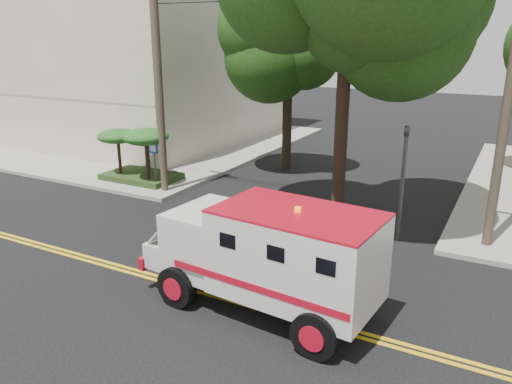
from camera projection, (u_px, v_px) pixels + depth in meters
The scene contains 10 objects.
ground at pixel (193, 288), 12.60m from camera, with size 100.00×100.00×0.00m, color black.
sidewalk_nw at pixel (139, 140), 30.02m from camera, with size 17.00×17.00×0.15m, color gray.
building_left at pixel (124, 52), 30.65m from camera, with size 16.00×14.00×10.00m, color #BAB598.
utility_pole_left at pixel (159, 80), 18.82m from camera, with size 0.28×0.28×9.00m, color #382D23.
utility_pole_right at pixel (508, 97), 13.61m from camera, with size 0.28×0.28×9.00m, color #382D23.
tree_left at pixel (293, 44), 21.99m from camera, with size 4.48×4.20×7.70m.
traffic_signal at pixel (403, 171), 14.92m from camera, with size 0.15×0.18×3.60m.
accessibility_sign at pixel (154, 158), 20.18m from camera, with size 0.45×0.10×2.02m.
palm_planter at pixel (138, 146), 21.03m from camera, with size 3.52×2.63×2.36m.
armored_truck at pixel (268, 252), 11.19m from camera, with size 5.82×2.70×2.58m.
Camera 1 is at (6.74, -9.19, 6.11)m, focal length 35.00 mm.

